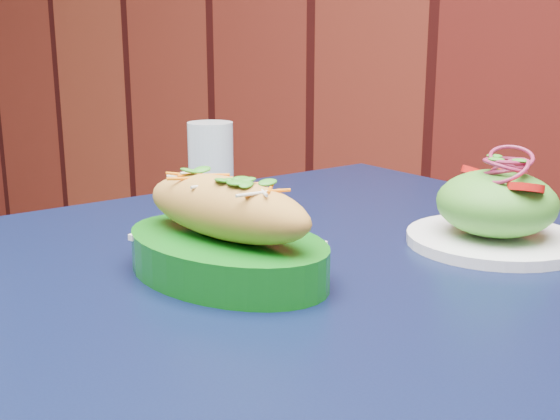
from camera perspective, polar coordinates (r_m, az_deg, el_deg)
The scene contains 4 objects.
cafe_table at distance 0.78m, azimuth 4.99°, elevation -10.11°, with size 1.03×1.03×0.75m.
banh_mi_basket at distance 0.68m, azimuth -4.40°, elevation -2.00°, with size 0.25×0.18×0.11m.
salad_plate at distance 0.82m, azimuth 17.16°, elevation -0.03°, with size 0.19×0.19×0.11m.
water_glass at distance 1.03m, azimuth -5.65°, elevation 4.15°, with size 0.07×0.07×0.11m, color silver.
Camera 1 is at (0.72, 1.04, 0.98)m, focal length 45.00 mm.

